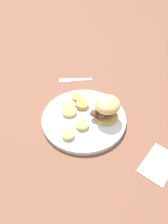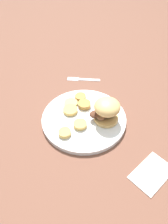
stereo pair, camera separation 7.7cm
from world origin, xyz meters
The scene contains 11 objects.
ground_plane centered at (0.00, 0.00, 0.00)m, with size 4.00×4.00×0.00m, color brown.
dinner_plate centered at (0.00, 0.00, 0.01)m, with size 0.30×0.30×0.02m.
sandwich centered at (0.04, -0.07, 0.07)m, with size 0.11×0.10×0.09m.
potato_round_0 centered at (0.02, 0.08, 0.02)m, with size 0.05×0.05×0.01m, color #DBB766.
potato_round_1 centered at (0.07, 0.07, 0.03)m, with size 0.04×0.04×0.01m, color #BC8942.
potato_round_2 centered at (-0.10, 0.00, 0.03)m, with size 0.04×0.04×0.01m, color tan.
potato_round_3 centered at (-0.04, -0.02, 0.03)m, with size 0.05×0.05×0.01m, color tan.
potato_round_4 centered at (0.04, 0.03, 0.03)m, with size 0.05×0.05×0.02m, color #BC8942.
potato_round_5 centered at (-0.01, 0.06, 0.03)m, with size 0.05×0.05×0.01m, color tan.
fork centered at (0.19, 0.16, 0.00)m, with size 0.10×0.13×0.00m.
napkin centered at (-0.04, -0.29, 0.00)m, with size 0.13×0.08×0.01m, color white.
Camera 2 is at (-0.42, -0.34, 0.60)m, focal length 35.00 mm.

